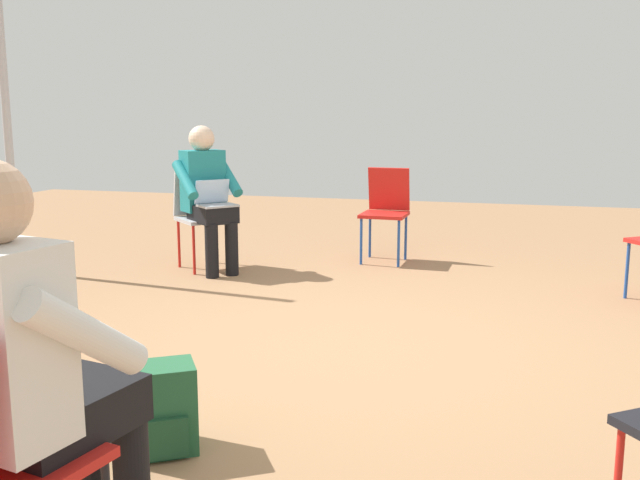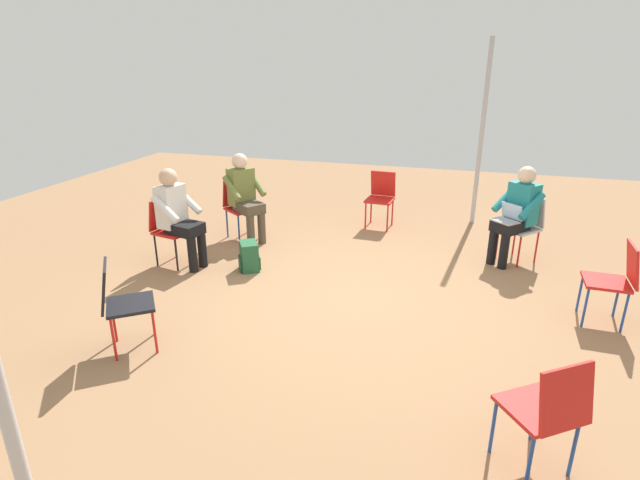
# 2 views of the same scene
# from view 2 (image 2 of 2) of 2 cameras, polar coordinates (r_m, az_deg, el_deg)

# --- Properties ---
(ground_plane) EXTENTS (14.15, 14.15, 0.00)m
(ground_plane) POSITION_cam_2_polar(r_m,az_deg,el_deg) (5.49, 3.93, -6.90)
(ground_plane) COLOR #99704C
(chair_southwest) EXTENTS (0.58, 0.57, 0.85)m
(chair_southwest) POSITION_cam_2_polar(r_m,az_deg,el_deg) (3.49, 24.58, -17.08)
(chair_southwest) COLOR red
(chair_southwest) RESTS_ON ground
(chair_east) EXTENTS (0.46, 0.42, 0.85)m
(chair_east) POSITION_cam_2_polar(r_m,az_deg,el_deg) (7.74, 6.98, 5.13)
(chair_east) COLOR red
(chair_east) RESTS_ON ground
(chair_northeast) EXTENTS (0.57, 0.58, 0.85)m
(chair_northeast) POSITION_cam_2_polar(r_m,az_deg,el_deg) (7.30, -9.18, 4.08)
(chair_northeast) COLOR red
(chair_northeast) RESTS_ON ground
(chair_south) EXTENTS (0.41, 0.45, 0.85)m
(chair_south) POSITION_cam_2_polar(r_m,az_deg,el_deg) (5.62, 30.70, -3.69)
(chair_south) COLOR red
(chair_south) RESTS_ON ground
(chair_southeast) EXTENTS (0.59, 0.58, 0.85)m
(chair_southeast) POSITION_cam_2_polar(r_m,az_deg,el_deg) (6.89, 22.24, 1.79)
(chair_southeast) COLOR #B7B7BC
(chair_southeast) RESTS_ON ground
(chair_northwest) EXTENTS (0.57, 0.58, 0.85)m
(chair_northwest) POSITION_cam_2_polar(r_m,az_deg,el_deg) (4.75, -21.81, -6.36)
(chair_northwest) COLOR black
(chair_northwest) RESTS_ON ground
(chair_north) EXTENTS (0.47, 0.51, 0.85)m
(chair_north) POSITION_cam_2_polar(r_m,az_deg,el_deg) (6.54, -16.87, 1.53)
(chair_north) COLOR red
(chair_north) RESTS_ON ground
(person_with_laptop) EXTENTS (0.64, 0.63, 1.24)m
(person_with_laptop) POSITION_cam_2_polar(r_m,az_deg,el_deg) (6.70, 21.58, 3.16)
(person_with_laptop) COLOR black
(person_with_laptop) RESTS_ON ground
(person_in_olive) EXTENTS (0.63, 0.63, 1.24)m
(person_in_olive) POSITION_cam_2_polar(r_m,az_deg,el_deg) (7.11, -8.59, 5.32)
(person_in_olive) COLOR #4C4233
(person_in_olive) RESTS_ON ground
(person_in_white) EXTENTS (0.56, 0.57, 1.24)m
(person_in_white) POSITION_cam_2_polar(r_m,az_deg,el_deg) (6.37, -15.97, 2.99)
(person_in_white) COLOR black
(person_in_white) RESTS_ON ground
(backpack_near_laptop_user) EXTENTS (0.34, 0.32, 0.36)m
(backpack_near_laptop_user) POSITION_cam_2_polar(r_m,az_deg,el_deg) (6.23, -8.09, -2.03)
(backpack_near_laptop_user) COLOR #235B38
(backpack_near_laptop_user) RESTS_ON ground
(tent_pole_far) EXTENTS (0.07, 0.07, 2.77)m
(tent_pole_far) POSITION_cam_2_polar(r_m,az_deg,el_deg) (8.06, 17.98, 11.37)
(tent_pole_far) COLOR #B2B2B7
(tent_pole_far) RESTS_ON ground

